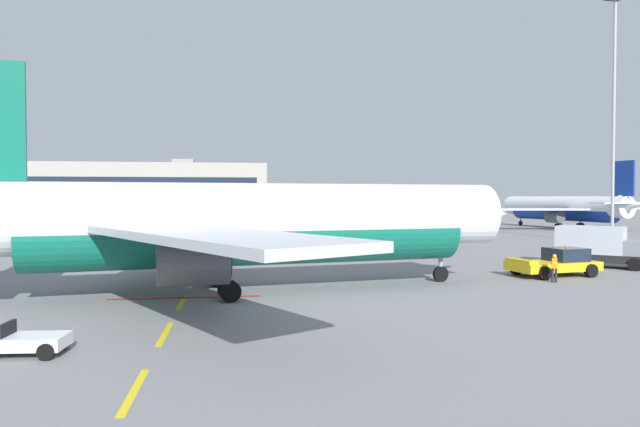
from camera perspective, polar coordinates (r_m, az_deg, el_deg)
name	(u,v)px	position (r m, az deg, el deg)	size (l,w,h in m)	color
ground	(453,257)	(53.18, 13.07, -4.23)	(400.00, 400.00, 0.00)	slate
apron_paint_markings	(202,265)	(46.39, -11.64, -5.07)	(8.00, 95.18, 0.01)	yellow
airliner_foreground	(247,223)	(32.85, -7.30, -0.90)	(34.72, 34.09, 12.20)	white
pushback_tug	(556,263)	(42.67, 22.35, -4.53)	(6.43, 4.06, 2.08)	yellow
airliner_mid_left	(564,208)	(106.91, 23.07, 0.51)	(30.26, 30.92, 10.89)	silver
fuel_service_truck	(601,246)	(49.31, 26.10, -2.89)	(6.73, 6.56, 3.14)	black
ground_crew_worker	(554,266)	(39.35, 22.23, -4.86)	(0.57, 0.54, 1.79)	#232328
apron_light_mast_far	(614,92)	(76.14, 27.15, 10.69)	(1.80, 1.80, 28.81)	slate
terminal_satellite	(148,190)	(171.63, -16.72, 2.23)	(66.82, 26.57, 16.22)	#9E998E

